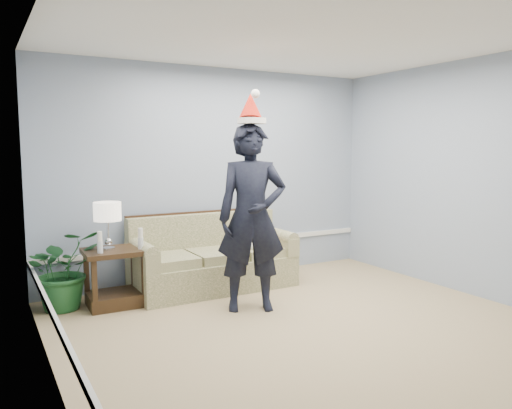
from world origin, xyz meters
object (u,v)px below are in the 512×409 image
Objects in this scene: table_lamp at (107,214)px; houseplant at (63,269)px; man at (252,218)px; sofa at (212,261)px; teddy_bear at (254,236)px; side_table at (115,284)px.

houseplant is (-0.44, 0.16, -0.58)m from table_lamp.
man reaches higher than table_lamp.
man is at bearing -88.84° from sofa.
teddy_bear is at bearing -5.05° from houseplant.
houseplant is (-0.50, 0.16, 0.18)m from side_table.
teddy_bear is at bearing -0.98° from table_lamp.
table_lamp reaches higher than sofa.
sofa is 1.70m from houseplant.
table_lamp is 1.31× the size of teddy_bear.
table_lamp is at bearing -176.97° from side_table.
table_lamp is (-0.06, -0.00, 0.77)m from side_table.
sofa reaches higher than houseplant.
teddy_bear is (0.49, -0.17, 0.29)m from sofa.
man is (0.03, -0.96, 0.65)m from sofa.
man is (1.23, -0.82, 0.73)m from side_table.
houseplant is 2.05m from man.
table_lamp is (-1.26, -0.14, 0.69)m from sofa.
man reaches higher than houseplant.
side_table is 1.68× the size of teddy_bear.
side_table is 1.73m from teddy_bear.
man is 5.00× the size of teddy_bear.
sofa is 4.97× the size of teddy_bear.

